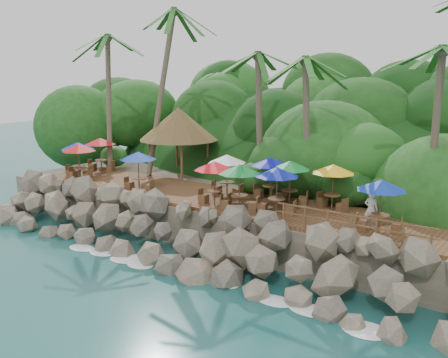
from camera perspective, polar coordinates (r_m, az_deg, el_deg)
The scene contains 12 objects.
ground at distance 24.99m, azimuth -8.11°, elevation -10.00°, with size 140.00×140.00×0.00m, color #19514F.
land_base at distance 37.37m, azimuth 8.91°, elevation -0.93°, with size 32.00×25.20×2.10m, color gray.
jungle_hill at distance 44.29m, azimuth 13.22°, elevation -0.47°, with size 44.80×28.00×15.40m, color #143811.
seawall at distance 25.99m, azimuth -5.14°, elevation -6.36°, with size 29.00×4.00×2.30m, color gray, non-canonical shape.
terrace at distance 28.72m, azimuth -0.00°, elevation -2.34°, with size 26.00×5.00×0.20m, color brown.
jungle_foliage at distance 36.75m, azimuth 8.16°, elevation -2.81°, with size 44.00×16.00×12.00m, color #143811, non-canonical shape.
foam_line at distance 25.18m, azimuth -7.64°, elevation -9.74°, with size 25.20×0.80×0.06m.
palms at distance 29.68m, azimuth 5.30°, elevation 16.05°, with size 29.63×6.98×12.27m.
palapa at distance 34.85m, azimuth -5.09°, elevation 6.15°, with size 5.41×5.41×4.60m.
dining_clusters at distance 28.59m, azimuth -1.91°, elevation 1.83°, with size 23.14×5.28×2.37m.
railing at distance 22.68m, azimuth 14.01°, elevation -4.77°, with size 7.20×0.10×1.00m.
waiter at distance 24.10m, azimuth 16.08°, elevation -3.29°, with size 0.62×0.41×1.70m, color white.
Camera 1 is at (16.10, -16.69, 9.30)m, focal length 40.99 mm.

